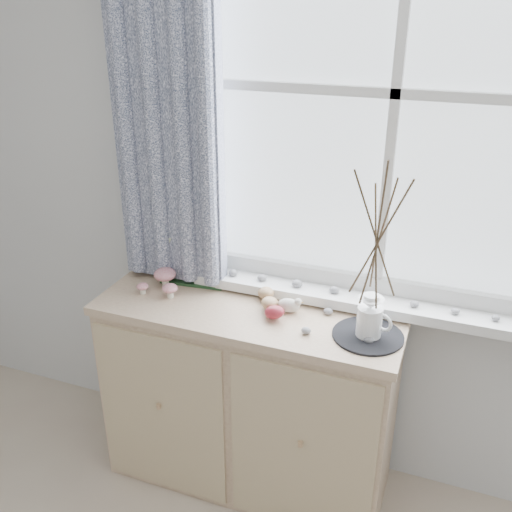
% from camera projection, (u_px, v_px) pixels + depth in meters
% --- Properties ---
extents(sideboard, '(1.20, 0.45, 0.85)m').
position_uv_depth(sideboard, '(249.00, 397.00, 2.38)').
color(sideboard, '#D1B492').
rests_on(sideboard, ground).
extents(botanical_book, '(0.32, 0.16, 0.22)m').
position_uv_depth(botanical_book, '(190.00, 261.00, 2.33)').
color(botanical_book, '#214525').
rests_on(botanical_book, sideboard).
extents(toadstool_cluster, '(0.18, 0.15, 0.09)m').
position_uv_depth(toadstool_cluster, '(164.00, 279.00, 2.31)').
color(toadstool_cluster, silver).
rests_on(toadstool_cluster, sideboard).
extents(wooden_eggs, '(0.14, 0.18, 0.08)m').
position_uv_depth(wooden_eggs, '(270.00, 303.00, 2.17)').
color(wooden_eggs, tan).
rests_on(wooden_eggs, sideboard).
extents(songbird_figurine, '(0.12, 0.07, 0.06)m').
position_uv_depth(songbird_figurine, '(289.00, 305.00, 2.16)').
color(songbird_figurine, silver).
rests_on(songbird_figurine, sideboard).
extents(crocheted_doily, '(0.25, 0.25, 0.01)m').
position_uv_depth(crocheted_doily, '(368.00, 336.00, 2.02)').
color(crocheted_doily, black).
rests_on(crocheted_doily, sideboard).
extents(twig_pitcher, '(0.32, 0.32, 0.68)m').
position_uv_depth(twig_pitcher, '(378.00, 235.00, 1.85)').
color(twig_pitcher, white).
rests_on(twig_pitcher, crocheted_doily).
extents(sideboard_pebbles, '(0.34, 0.23, 0.02)m').
position_uv_depth(sideboard_pebbles, '(325.00, 320.00, 2.09)').
color(sideboard_pebbles, '#99999C').
rests_on(sideboard_pebbles, sideboard).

